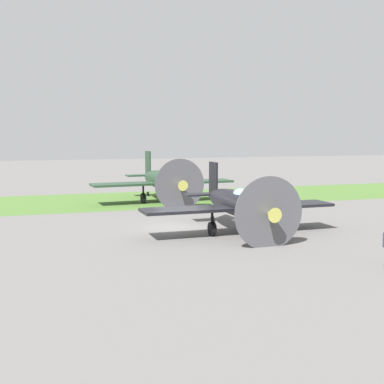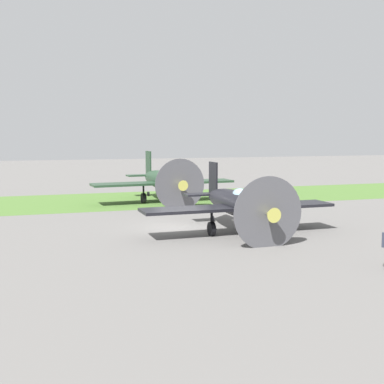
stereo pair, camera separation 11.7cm
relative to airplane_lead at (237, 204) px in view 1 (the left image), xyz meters
The scene contains 4 objects.
ground_plane 3.80m from the airplane_lead, 41.56° to the right, with size 160.00×160.00×0.00m, color #605E5B.
grass_verge 15.56m from the airplane_lead, 80.39° to the right, with size 120.00×11.00×0.01m, color #476B2D.
airplane_lead is the anchor object (origin of this frame).
airplane_wingman 13.44m from the airplane_lead, 87.33° to the right, with size 11.34×8.97×4.04m.
Camera 1 is at (8.05, 27.06, 5.29)m, focal length 47.31 mm.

